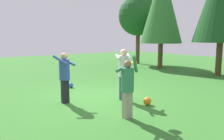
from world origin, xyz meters
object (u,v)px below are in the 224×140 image
(tree_far_left, at_px, (138,16))
(ball_orange, at_px, (147,101))
(person_bystander, at_px, (65,74))
(frisbee, at_px, (132,63))
(person_thrower, at_px, (128,84))
(person_catcher, at_px, (124,70))
(ball_blue, at_px, (71,85))
(tree_left, at_px, (162,6))

(tree_far_left, bearing_deg, ball_orange, -41.09)
(person_bystander, xyz_separation_m, frisbee, (2.10, 1.08, 0.47))
(person_thrower, bearing_deg, person_catcher, 21.65)
(person_catcher, bearing_deg, tree_far_left, 164.46)
(person_catcher, xyz_separation_m, frisbee, (1.22, -0.69, 0.40))
(person_thrower, xyz_separation_m, frisbee, (-0.22, 0.35, 0.53))
(frisbee, bearing_deg, person_thrower, -57.39)
(person_catcher, distance_m, ball_orange, 1.33)
(person_thrower, distance_m, ball_orange, 1.60)
(person_bystander, height_order, frisbee, person_bystander)
(ball_orange, bearing_deg, frisbee, -72.03)
(person_thrower, height_order, ball_orange, person_thrower)
(person_thrower, bearing_deg, person_bystander, 74.98)
(ball_blue, bearing_deg, person_catcher, 11.64)
(person_catcher, bearing_deg, ball_orange, 44.30)
(tree_left, bearing_deg, tree_far_left, 167.03)
(tree_far_left, bearing_deg, person_thrower, -43.80)
(tree_left, bearing_deg, person_catcher, -56.15)
(ball_blue, xyz_separation_m, tree_far_left, (-5.14, 8.63, 3.77))
(ball_orange, bearing_deg, tree_left, 129.47)
(person_thrower, xyz_separation_m, tree_left, (-6.35, 8.36, 3.37))
(person_thrower, bearing_deg, ball_orange, -10.33)
(person_thrower, relative_size, person_catcher, 0.97)
(person_catcher, relative_size, frisbee, 5.38)
(person_bystander, relative_size, tree_left, 0.24)
(frisbee, distance_m, tree_far_left, 12.94)
(person_bystander, distance_m, tree_left, 10.48)
(frisbee, relative_size, tree_left, 0.05)
(ball_blue, bearing_deg, tree_far_left, 120.76)
(person_thrower, xyz_separation_m, person_bystander, (-2.32, -0.74, 0.06))
(person_bystander, bearing_deg, tree_left, 86.63)
(ball_blue, distance_m, tree_far_left, 10.73)
(ball_blue, distance_m, tree_left, 9.18)
(frisbee, bearing_deg, tree_left, 127.43)
(ball_orange, bearing_deg, tree_far_left, 138.91)
(tree_far_left, bearing_deg, ball_blue, -59.24)
(person_bystander, relative_size, frisbee, 5.04)
(person_thrower, height_order, frisbee, person_thrower)
(person_bystander, xyz_separation_m, tree_left, (-4.03, 9.09, 3.31))
(person_catcher, height_order, tree_far_left, tree_far_left)
(tree_left, bearing_deg, ball_orange, -50.53)
(ball_orange, bearing_deg, person_bystander, -131.69)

